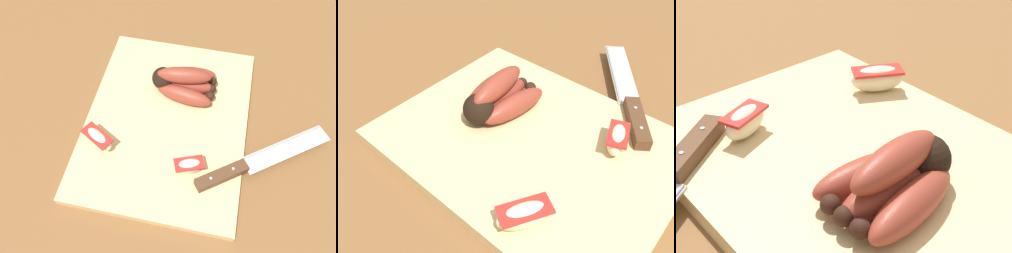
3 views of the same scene
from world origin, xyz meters
TOP-DOWN VIEW (x-y plane):
  - ground_plane at (0.00, 0.00)m, footprint 6.00×6.00m
  - cutting_board at (0.01, 0.01)m, footprint 0.41×0.32m
  - banana_bunch at (0.09, -0.01)m, footprint 0.11×0.13m
  - apple_wedge_near at (-0.07, 0.12)m, footprint 0.06×0.07m
  - apple_wedge_middle at (-0.09, -0.06)m, footprint 0.04×0.06m

SIDE VIEW (x-z plane):
  - ground_plane at x=0.00m, z-range 0.00..0.00m
  - cutting_board at x=0.01m, z-range 0.00..0.02m
  - apple_wedge_middle at x=-0.09m, z-range 0.02..0.05m
  - apple_wedge_near at x=-0.07m, z-range 0.02..0.05m
  - banana_bunch at x=0.09m, z-range 0.01..0.08m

